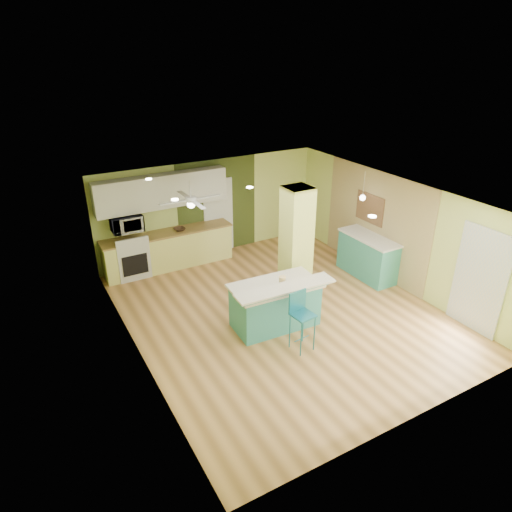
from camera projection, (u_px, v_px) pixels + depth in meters
The scene contains 23 objects.
floor at pixel (281, 312), 9.61m from camera, with size 6.00×7.00×0.01m, color olive.
ceiling at pixel (285, 198), 8.54m from camera, with size 6.00×7.00×0.01m, color white.
wall_back at pixel (210, 208), 11.83m from camera, with size 6.00×0.01×2.50m, color #CBDD76.
wall_front at pixel (419, 354), 6.32m from camera, with size 6.00×0.01×2.50m, color #CBDD76.
wall_left at pixel (134, 296), 7.74m from camera, with size 0.01×7.00×2.50m, color #CBDD76.
wall_right at pixel (394, 231), 10.41m from camera, with size 0.01×7.00×2.50m, color #CBDD76.
wood_panel at pixel (375, 223), 10.88m from camera, with size 0.02×3.40×2.50m, color #9C8659.
olive_accent at pixel (218, 207), 11.91m from camera, with size 2.20×0.02×2.50m, color #3D4A1D.
interior_door at pixel (218, 216), 11.99m from camera, with size 0.82×0.05×2.00m, color silver.
french_door at pixel (479, 280), 8.67m from camera, with size 0.04×1.08×2.10m, color silver.
column at pixel (296, 243), 9.76m from camera, with size 0.55×0.55×2.50m, color #D3DA65.
kitchen_run at pixel (169, 250), 11.35m from camera, with size 3.25×0.63×0.94m.
stove at pixel (131, 258), 10.92m from camera, with size 0.76×0.66×1.08m.
upper_cabinets at pixel (162, 191), 10.81m from camera, with size 3.20×0.34×0.80m, color silver.
microwave at pixel (127, 223), 10.55m from camera, with size 0.70×0.48×0.39m, color white.
ceiling_fan at pixel (191, 200), 9.80m from camera, with size 1.41×1.41×0.61m.
pendant_lamp at pixel (363, 198), 10.57m from camera, with size 0.14×0.14×0.69m.
wall_decor at pixel (370, 208), 10.89m from camera, with size 0.03×0.90×0.70m, color brown.
peninsula at pixel (276, 304), 8.97m from camera, with size 2.00×1.14×1.06m.
bar_stool at pixel (300, 312), 8.21m from camera, with size 0.41×0.41×1.14m.
side_counter at pixel (368, 256), 10.92m from camera, with size 0.67×1.58×1.02m.
fruit_bowl at pixel (180, 229), 11.23m from camera, with size 0.27×0.27×0.07m, color #372316.
canister at pixel (282, 281), 8.74m from camera, with size 0.14×0.14×0.18m, color gold.
Camera 1 is at (-4.50, -6.85, 5.18)m, focal length 32.00 mm.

